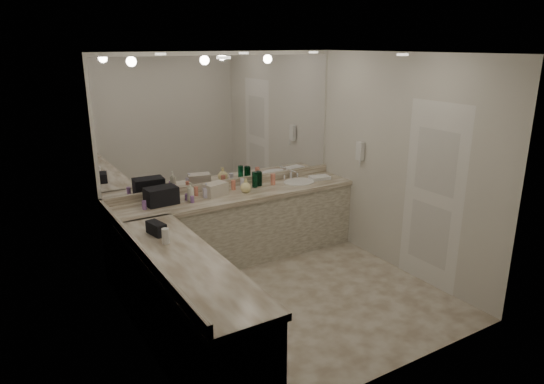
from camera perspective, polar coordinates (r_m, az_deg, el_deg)
floor at (r=5.47m, az=1.94°, el=-12.38°), size 3.20×3.20×0.00m
ceiling at (r=4.76m, az=2.27°, el=16.01°), size 3.20×3.20×0.00m
wall_back at (r=6.22m, az=-5.54°, el=4.12°), size 3.20×0.02×2.60m
wall_left at (r=4.33m, az=-15.91°, el=-2.32°), size 0.02×3.00×2.60m
wall_right at (r=5.96m, az=15.06°, el=3.03°), size 0.02×3.00×2.60m
vanity_back_base at (r=6.23m, az=-4.10°, el=-4.32°), size 3.20×0.60×0.84m
vanity_back_top at (r=6.07m, az=-4.14°, el=-0.39°), size 3.20×0.64×0.06m
vanity_left_base at (r=4.51m, az=-10.14°, el=-13.40°), size 0.60×2.40×0.84m
vanity_left_top at (r=4.31m, az=-10.33°, el=-8.19°), size 0.64×2.42×0.06m
backsplash_back at (r=6.29m, az=-5.37°, el=0.98°), size 3.20×0.04×0.10m
backsplash_left at (r=4.46m, az=-15.30°, el=-6.52°), size 0.04×3.00×0.10m
mirror_back at (r=6.12m, az=-5.62°, el=8.44°), size 3.12×0.01×1.55m
mirror_left at (r=4.20m, az=-16.28°, el=3.83°), size 0.01×2.92×1.55m
sink at (r=6.54m, az=3.23°, el=1.14°), size 0.44×0.44×0.03m
faucet at (r=6.68m, az=2.22°, el=2.19°), size 0.24×0.16×0.14m
wall_phone at (r=6.41m, az=10.33°, el=4.76°), size 0.06×0.10×0.24m
door at (r=5.70m, az=18.38°, el=-0.52°), size 0.02×0.82×2.10m
black_toiletry_bag at (r=5.74m, az=-12.90°, el=-0.42°), size 0.38×0.25×0.21m
black_bag_spill at (r=4.87m, az=-13.46°, el=-4.17°), size 0.15×0.25×0.13m
cream_cosmetic_case at (r=5.97m, az=-6.69°, el=0.36°), size 0.32×0.24×0.16m
hand_towel at (r=6.69m, az=5.63°, el=1.71°), size 0.29×0.22×0.04m
lotion_left at (r=4.62m, az=-12.42°, el=-5.04°), size 0.07×0.07×0.16m
soap_bottle_a at (r=5.79m, az=-9.57°, el=0.03°), size 0.10×0.10×0.22m
soap_bottle_b at (r=5.90m, az=-7.72°, el=0.20°), size 0.10×0.10×0.18m
soap_bottle_c at (r=6.06m, az=-3.12°, el=0.78°), size 0.18×0.18×0.18m
green_bottle_0 at (r=6.33m, az=-1.62°, el=1.60°), size 0.07×0.07×0.20m
green_bottle_1 at (r=6.26m, az=-2.04°, el=1.45°), size 0.07×0.07×0.20m
green_bottle_2 at (r=6.34m, az=-1.50°, el=1.56°), size 0.07×0.07×0.18m
amenity_bottle_0 at (r=6.39m, az=0.11°, el=1.52°), size 0.06×0.06×0.15m
amenity_bottle_1 at (r=5.62m, az=-14.80°, el=-1.50°), size 0.05×0.05×0.10m
amenity_bottle_2 at (r=5.99m, az=-8.91°, el=0.09°), size 0.05×0.05×0.12m
amenity_bottle_3 at (r=6.18m, az=-4.56°, el=0.82°), size 0.06×0.06×0.12m
amenity_bottle_4 at (r=6.23m, az=-3.51°, el=1.00°), size 0.06×0.06×0.13m
amenity_bottle_5 at (r=5.74m, az=-9.36°, el=-0.86°), size 0.04×0.04×0.08m
amenity_bottle_6 at (r=6.03m, az=-5.91°, el=0.32°), size 0.05×0.05×0.12m
amenity_bottle_7 at (r=5.76m, az=-11.45°, el=-0.63°), size 0.04×0.04×0.14m
amenity_bottle_8 at (r=5.86m, az=-9.96°, el=-0.57°), size 0.05×0.05×0.07m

